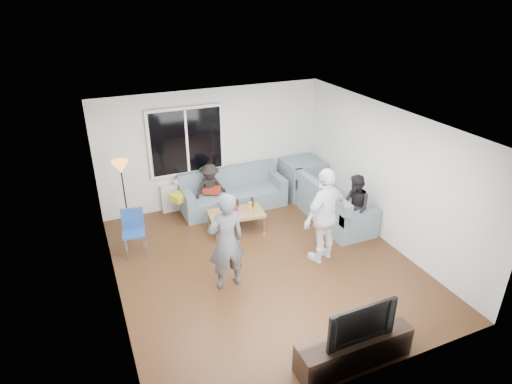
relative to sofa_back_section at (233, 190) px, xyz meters
name	(u,v)px	position (x,y,z in m)	size (l,w,h in m)	color
floor	(264,265)	(-0.27, -2.27, -0.45)	(5.00, 5.50, 0.04)	#56351C
ceiling	(265,122)	(-0.27, -2.27, 2.20)	(5.00, 5.50, 0.04)	white
wall_back	(213,147)	(-0.27, 0.50, 0.88)	(5.00, 0.04, 2.60)	silver
wall_front	(365,300)	(-0.27, -5.04, 0.88)	(5.00, 0.04, 2.60)	silver
wall_left	(108,230)	(-2.79, -2.27, 0.88)	(0.04, 5.50, 2.60)	silver
wall_right	(387,175)	(2.25, -2.27, 0.88)	(0.04, 5.50, 2.60)	silver
window_frame	(186,141)	(-0.87, 0.42, 1.12)	(1.62, 0.06, 1.47)	white
window_glass	(187,142)	(-0.87, 0.38, 1.12)	(1.50, 0.02, 1.35)	black
window_mullion	(187,142)	(-0.87, 0.37, 1.12)	(0.05, 0.03, 1.35)	white
radiator	(191,195)	(-0.87, 0.38, -0.11)	(1.30, 0.12, 0.62)	silver
potted_plant	(199,174)	(-0.65, 0.35, 0.37)	(0.19, 0.15, 0.34)	#316D2B
vase	(178,181)	(-1.14, 0.35, 0.29)	(0.18, 0.18, 0.19)	silver
sofa_back_section	(233,190)	(0.00, 0.00, 0.00)	(2.30, 0.85, 0.85)	slate
sofa_right_section	(334,201)	(1.75, -1.36, 0.00)	(0.85, 2.00, 0.85)	slate
sofa_corner	(302,178)	(1.72, 0.00, 0.00)	(0.85, 0.85, 0.85)	slate
cushion_yellow	(181,196)	(-1.19, -0.02, 0.09)	(0.38, 0.32, 0.14)	gold
cushion_red	(212,189)	(-0.46, 0.06, 0.09)	(0.36, 0.30, 0.13)	maroon
coffee_table	(236,221)	(-0.29, -0.94, -0.22)	(1.10, 0.60, 0.40)	#A88851
pitcher	(234,211)	(-0.36, -1.01, 0.06)	(0.17, 0.17, 0.17)	maroon
side_chair	(134,233)	(-2.32, -1.01, 0.01)	(0.40, 0.40, 0.86)	#224A94
floor_lamp	(125,199)	(-2.32, -0.25, 0.36)	(0.32, 0.32, 1.56)	orange
player_left	(226,241)	(-1.07, -2.57, 0.42)	(0.62, 0.40, 1.69)	#4C4D51
player_right	(325,216)	(0.78, -2.52, 0.46)	(1.04, 0.43, 1.77)	white
spectator_right	(355,207)	(1.75, -2.07, 0.22)	(0.62, 0.49, 1.28)	black
spectator_back	(210,188)	(-0.51, 0.03, 0.13)	(0.72, 0.41, 1.11)	black
tv_console	(354,349)	(-0.11, -4.77, -0.20)	(1.60, 0.40, 0.44)	#332219
television	(358,320)	(-0.11, -4.77, 0.30)	(0.98, 0.13, 0.56)	black
bottle_b	(231,211)	(-0.44, -1.05, 0.08)	(0.08, 0.08, 0.21)	#208C19
bottle_d	(250,207)	(-0.03, -1.05, 0.09)	(0.07, 0.07, 0.22)	orange
bottle_e	(252,202)	(0.10, -0.85, 0.08)	(0.07, 0.07, 0.21)	black
bottle_c	(237,204)	(-0.20, -0.76, 0.07)	(0.07, 0.07, 0.18)	black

